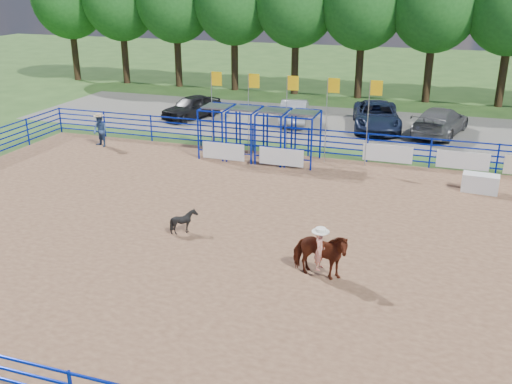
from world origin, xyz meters
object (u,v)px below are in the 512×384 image
Objects in this scene: calf at (184,221)px; car_a at (192,107)px; horse_and_rider at (320,252)px; announcer_table at (480,183)px; car_b at (295,111)px; car_d at (440,121)px; car_c at (376,116)px; spectator_cowboy at (100,130)px.

car_a is (-7.17, 16.37, 0.28)m from calf.
car_a is (-12.48, 18.00, -0.12)m from horse_and_rider.
announcer_table is 0.34× the size of car_a.
calf is (-10.23, -7.83, 0.05)m from announcer_table.
car_d is (8.79, -0.14, 0.05)m from car_b.
horse_and_rider is 2.54× the size of calf.
horse_and_rider reaches higher than car_a.
car_c is at bearing 92.19° from horse_and_rider.
car_d is at bearing 23.51° from car_a.
announcer_table is 0.27× the size of car_d.
car_b is at bearing 44.99° from spectator_cowboy.
calf is at bearing -142.59° from announcer_table.
spectator_cowboy reaches higher than announcer_table.
horse_and_rider is 17.74m from spectator_cowboy.
car_a is at bearing -2.57° from car_b.
announcer_table is 12.88m from calf.
announcer_table is 0.83× the size of spectator_cowboy.
car_d is at bearing 101.81° from announcer_table.
horse_and_rider is at bearing -117.46° from announcer_table.
horse_and_rider is 0.40× the size of car_c.
calf is 17.92m from car_c.
calf is at bearing 162.91° from horse_and_rider.
spectator_cowboy is at bearing 177.30° from announcer_table.
car_a is at bearing 17.14° from car_d.
announcer_table is 1.65× the size of calf.
spectator_cowboy is (-14.39, 10.37, 0.04)m from horse_and_rider.
spectator_cowboy is 0.31× the size of car_c.
announcer_table is 14.33m from car_b.
car_a is 6.72m from car_b.
announcer_table is 0.26× the size of car_c.
car_c reaches higher than car_b.
car_a is at bearing 174.10° from car_c.
spectator_cowboy is 19.30m from car_d.
car_b is 0.83× the size of car_d.
announcer_table is at bearing -69.79° from car_c.
spectator_cowboy is at bearing -158.42° from car_c.
car_d is at bearing 168.46° from car_b.
spectator_cowboy is 16.14m from car_c.
horse_and_rider is 21.91m from car_a.
car_a is (-17.40, 8.54, 0.34)m from announcer_table.
car_c is at bearing 11.80° from car_d.
car_c is (5.10, 0.01, 0.05)m from car_b.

